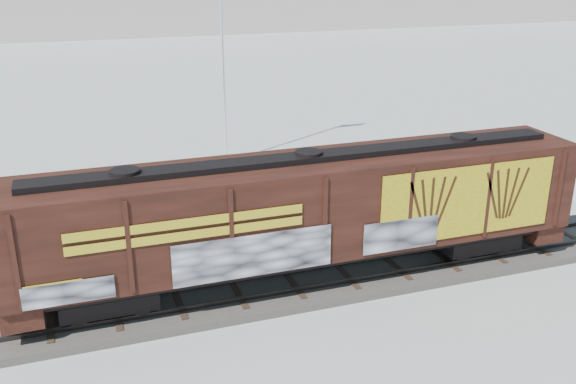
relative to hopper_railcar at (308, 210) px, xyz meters
name	(u,v)px	position (x,y,z in m)	size (l,w,h in m)	color
ground	(292,288)	(-0.59, 0.01, -2.92)	(500.00, 500.00, 0.00)	white
rail_track	(292,285)	(-0.59, 0.01, -2.78)	(50.00, 3.40, 0.43)	#59544C
parking_strip	(237,212)	(-0.59, 7.51, -2.91)	(40.00, 8.00, 0.03)	white
hopper_railcar	(308,210)	(0.00, 0.00, 0.00)	(19.72, 3.06, 4.45)	black
flagpole	(225,79)	(0.90, 15.04, 1.81)	(2.30, 0.90, 12.58)	silver
car_silver	(105,216)	(-6.37, 6.93, -2.08)	(1.91, 4.74, 1.61)	#A3A6AA
car_white	(296,204)	(1.67, 5.80, -2.15)	(1.56, 4.48, 1.48)	silver
car_dark	(449,186)	(9.47, 5.83, -2.24)	(1.82, 4.49, 1.30)	black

